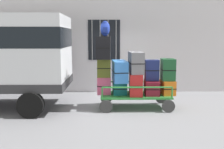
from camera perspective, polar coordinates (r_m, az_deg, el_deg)
ground_plane at (r=8.13m, az=1.12°, el=-6.91°), size 40.00×40.00×0.00m
building_wall at (r=10.11m, az=0.69°, el=10.39°), size 12.00×0.38×5.00m
luggage_cart at (r=7.90m, az=5.13°, el=-4.83°), size 2.13×1.11×0.42m
cart_railing at (r=7.83m, az=5.17°, el=-2.41°), size 2.02×0.97×0.32m
suitcase_left_bottom at (r=7.83m, az=-1.79°, el=-2.43°), size 0.43×0.34×0.53m
suitcase_left_middle at (r=7.71m, az=-1.82°, el=1.47°), size 0.41×0.37×0.55m
suitcase_left_top at (r=7.62m, az=-1.84°, el=5.91°), size 0.42×0.90×0.65m
suitcase_midleft_bottom at (r=7.79m, az=1.70°, el=-2.99°), size 0.44×0.40×0.39m
suitcase_midleft_middle at (r=7.76m, az=1.70°, el=0.74°), size 0.48×0.93×0.62m
suitcase_center_bottom at (r=7.82m, az=5.17°, el=-2.04°), size 0.42×0.89×0.64m
suitcase_center_middle at (r=7.72m, az=5.24°, el=2.60°), size 0.43×0.82×0.63m
suitcase_midright_bottom at (r=7.87m, az=8.62°, el=-2.83°), size 0.43×0.69×0.42m
suitcase_midright_middle at (r=7.79m, az=8.70°, el=0.94°), size 0.42×0.29×0.62m
suitcase_right_bottom at (r=7.97m, az=11.98°, el=-2.77°), size 0.42×0.61×0.43m
suitcase_right_middle at (r=7.88m, az=12.11°, el=1.06°), size 0.39×0.48×0.65m
backpack at (r=7.61m, az=-1.52°, el=10.00°), size 0.27×0.22×0.44m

